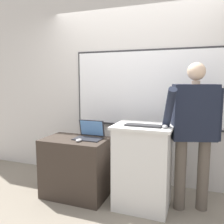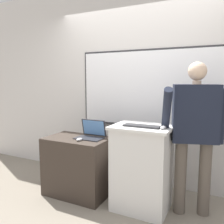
{
  "view_description": "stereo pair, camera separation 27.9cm",
  "coord_description": "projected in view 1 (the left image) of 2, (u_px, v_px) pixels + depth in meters",
  "views": [
    {
      "loc": [
        0.89,
        -2.21,
        1.49
      ],
      "look_at": [
        -0.08,
        0.38,
        1.11
      ],
      "focal_mm": 38.0,
      "sensor_mm": 36.0,
      "label": 1
    },
    {
      "loc": [
        1.15,
        -2.1,
        1.49
      ],
      "look_at": [
        -0.08,
        0.38,
        1.11
      ],
      "focal_mm": 38.0,
      "sensor_mm": 36.0,
      "label": 2
    }
  ],
  "objects": [
    {
      "name": "lectern_podium",
      "position": [
        143.0,
        166.0,
        2.75
      ],
      "size": [
        0.67,
        0.52,
        0.98
      ],
      "color": "silver",
      "rests_on": "ground_plane"
    },
    {
      "name": "computer_mouse_by_laptop",
      "position": [
        79.0,
        140.0,
        2.84
      ],
      "size": [
        0.06,
        0.1,
        0.03
      ],
      "color": "#BCBCC1",
      "rests_on": "side_desk"
    },
    {
      "name": "computer_mouse_by_keyboard",
      "position": [
        165.0,
        126.0,
        2.53
      ],
      "size": [
        0.06,
        0.1,
        0.03
      ],
      "color": "#BCBCC1",
      "rests_on": "lectern_podium"
    },
    {
      "name": "wireless_keyboard",
      "position": [
        143.0,
        125.0,
        2.62
      ],
      "size": [
        0.4,
        0.13,
        0.02
      ],
      "color": "#2D2D30",
      "rests_on": "lectern_podium"
    },
    {
      "name": "person_presenter",
      "position": [
        194.0,
        126.0,
        2.63
      ],
      "size": [
        0.64,
        0.65,
        1.68
      ],
      "rotation": [
        0.0,
        0.0,
        0.3
      ],
      "color": "brown",
      "rests_on": "ground_plane"
    },
    {
      "name": "back_wall",
      "position": [
        136.0,
        83.0,
        3.42
      ],
      "size": [
        6.4,
        0.17,
        2.89
      ],
      "color": "silver",
      "rests_on": "ground_plane"
    },
    {
      "name": "ground_plane",
      "position": [
        106.0,
        219.0,
        2.56
      ],
      "size": [
        30.0,
        30.0,
        0.0
      ],
      "primitive_type": "plane",
      "color": "gray"
    },
    {
      "name": "laptop",
      "position": [
        90.0,
        133.0,
        3.0
      ],
      "size": [
        0.35,
        0.26,
        0.23
      ],
      "color": "#28282D",
      "rests_on": "side_desk"
    },
    {
      "name": "side_desk",
      "position": [
        76.0,
        167.0,
        3.04
      ],
      "size": [
        0.81,
        0.52,
        0.75
      ],
      "color": "#382D26",
      "rests_on": "ground_plane"
    }
  ]
}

